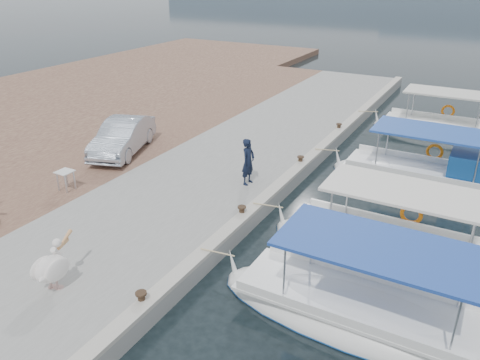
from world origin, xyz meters
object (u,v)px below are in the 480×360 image
object	(u,v)px
fishing_caique_b	(360,317)
fishing_caique_d	(422,179)
fishing_caique_e	(436,132)
pelican	(52,267)
parked_car	(123,136)
fisherman	(248,162)
fishing_caique_c	(390,253)

from	to	relation	value
fishing_caique_b	fishing_caique_d	bearing A→B (deg)	90.44
fishing_caique_e	pelican	bearing A→B (deg)	-109.00
parked_car	fisherman	bearing A→B (deg)	-21.55
pelican	fisherman	xyz separation A→B (m)	(1.33, 7.85, 0.26)
fishing_caique_b	pelican	bearing A→B (deg)	-156.10
fisherman	parked_car	bearing A→B (deg)	90.87
fishing_caique_c	fishing_caique_e	xyz separation A→B (m)	(-0.46, 12.57, 0.00)
pelican	fisherman	world-z (taller)	fisherman
fishing_caique_b	fisherman	distance (m)	7.48
fishing_caique_b	fishing_caique_c	distance (m)	3.19
fisherman	parked_car	size ratio (longest dim) A/B	0.40
fishing_caique_d	parked_car	xyz separation A→B (m)	(-11.82, -4.02, 1.02)
fishing_caique_b	fisherman	xyz separation A→B (m)	(-5.62, 4.77, 1.25)
parked_car	fishing_caique_b	bearing A→B (deg)	-42.11
fishing_caique_b	fishing_caique_d	world-z (taller)	same
fishing_caique_c	fisherman	xyz separation A→B (m)	(-5.62, 1.58, 1.25)
fishing_caique_b	parked_car	size ratio (longest dim) A/B	1.71
fishing_caique_b	fishing_caique_e	xyz separation A→B (m)	(-0.46, 15.76, 0.00)
pelican	parked_car	world-z (taller)	parked_car
fishing_caique_e	parked_car	world-z (taller)	fishing_caique_e
fishing_caique_d	fisherman	distance (m)	7.11
fishing_caique_b	parked_car	world-z (taller)	fishing_caique_b
fishing_caique_c	pelican	distance (m)	9.41
fisherman	fishing_caique_c	bearing A→B (deg)	-102.45
fishing_caique_d	fisherman	bearing A→B (deg)	-142.39
fishing_caique_b	parked_car	xyz separation A→B (m)	(-11.89, 5.03, 1.09)
fishing_caique_d	fisherman	world-z (taller)	fisherman
fishing_caique_c	fishing_caique_d	world-z (taller)	same
fishing_caique_c	fishing_caique_d	bearing A→B (deg)	90.69
fishing_caique_c	parked_car	bearing A→B (deg)	171.19
fishing_caique_c	parked_car	distance (m)	12.08
pelican	parked_car	distance (m)	9.50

